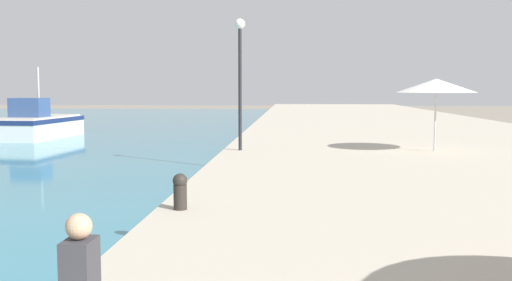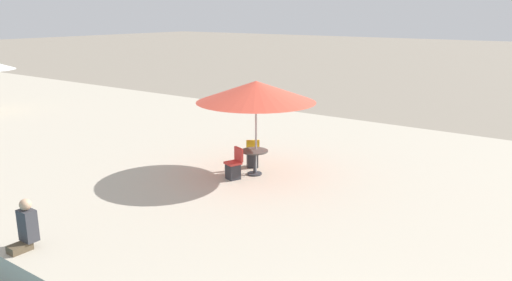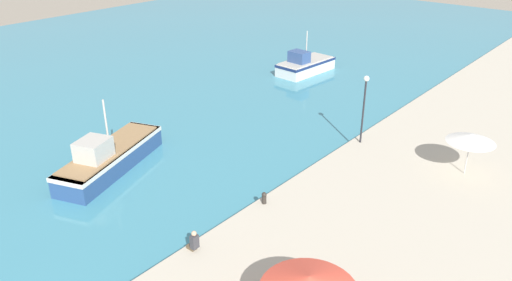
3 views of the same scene
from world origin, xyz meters
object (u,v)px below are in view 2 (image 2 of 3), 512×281
(cafe_table, at_px, (255,157))
(cafe_chair_left, at_px, (252,157))
(person_at_quay, at_px, (26,227))
(cafe_umbrella_pink, at_px, (256,91))
(cafe_chair_right, at_px, (234,168))

(cafe_table, distance_m, cafe_chair_left, 0.75)
(cafe_table, bearing_deg, cafe_chair_left, 41.30)
(cafe_chair_left, distance_m, person_at_quay, 7.14)
(person_at_quay, bearing_deg, cafe_umbrella_pink, -7.42)
(cafe_chair_left, relative_size, cafe_chair_right, 1.00)
(cafe_chair_left, bearing_deg, cafe_umbrella_pink, -84.29)
(cafe_table, bearing_deg, cafe_umbrella_pink, 19.91)
(cafe_umbrella_pink, height_order, cafe_chair_left, cafe_umbrella_pink)
(cafe_chair_left, bearing_deg, cafe_chair_right, -120.57)
(cafe_table, distance_m, cafe_chair_right, 0.75)
(cafe_table, xyz_separation_m, cafe_chair_left, (0.54, 0.48, -0.21))
(cafe_table, relative_size, person_at_quay, 0.75)
(cafe_chair_right, distance_m, person_at_quay, 5.95)
(cafe_umbrella_pink, distance_m, cafe_chair_left, 2.21)
(cafe_chair_left, xyz_separation_m, cafe_chair_right, (-1.22, -0.23, 0.00))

